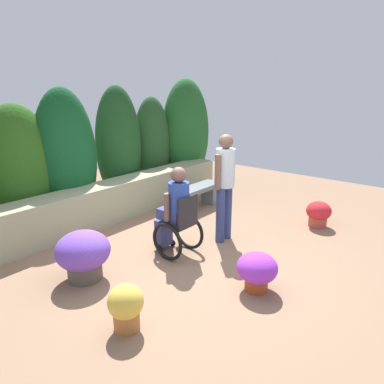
{
  "coord_description": "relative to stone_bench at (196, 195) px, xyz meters",
  "views": [
    {
      "loc": [
        -3.39,
        -2.82,
        2.36
      ],
      "look_at": [
        0.46,
        0.34,
        0.85
      ],
      "focal_mm": 31.87,
      "sensor_mm": 36.0,
      "label": 1
    }
  ],
  "objects": [
    {
      "name": "ground_plane",
      "position": [
        -1.75,
        -1.31,
        -0.3
      ],
      "size": [
        11.84,
        11.84,
        0.0
      ],
      "primitive_type": "plane",
      "color": "#8B6A51"
    },
    {
      "name": "stone_retaining_wall",
      "position": [
        -1.75,
        0.88,
        0.05
      ],
      "size": [
        6.33,
        0.53,
        0.71
      ],
      "primitive_type": "cube",
      "color": "#9C9D79",
      "rests_on": "ground"
    },
    {
      "name": "hedge_backdrop",
      "position": [
        -1.72,
        1.49,
        0.94
      ],
      "size": [
        7.43,
        1.12,
        2.74
      ],
      "color": "#316B35",
      "rests_on": "ground"
    },
    {
      "name": "stone_bench",
      "position": [
        0.0,
        0.0,
        0.0
      ],
      "size": [
        1.34,
        0.38,
        0.47
      ],
      "rotation": [
        0.0,
        0.0,
        -0.07
      ],
      "color": "slate",
      "rests_on": "ground"
    },
    {
      "name": "person_in_wheelchair",
      "position": [
        -1.71,
        -1.01,
        0.32
      ],
      "size": [
        0.53,
        0.66,
        1.33
      ],
      "rotation": [
        0.0,
        0.0,
        0.15
      ],
      "color": "black",
      "rests_on": "ground"
    },
    {
      "name": "person_standing_companion",
      "position": [
        -0.87,
        -1.28,
        0.69
      ],
      "size": [
        0.49,
        0.3,
        1.72
      ],
      "rotation": [
        0.0,
        0.0,
        0.3
      ],
      "color": "navy",
      "rests_on": "ground"
    },
    {
      "name": "flower_pot_purple_near",
      "position": [
        -1.82,
        -2.41,
        -0.03
      ],
      "size": [
        0.5,
        0.5,
        0.48
      ],
      "color": "#A1431F",
      "rests_on": "ground"
    },
    {
      "name": "flower_pot_terracotta_by_wall",
      "position": [
        -3.0,
        -0.57,
        0.05
      ],
      "size": [
        0.69,
        0.69,
        0.65
      ],
      "color": "#4F4A42",
      "rests_on": "ground"
    },
    {
      "name": "flower_pot_red_accent",
      "position": [
        0.67,
        -2.27,
        -0.06
      ],
      "size": [
        0.43,
        0.43,
        0.46
      ],
      "color": "#AA453B",
      "rests_on": "ground"
    },
    {
      "name": "flower_pot_small_foreground",
      "position": [
        -3.29,
        -1.74,
        -0.04
      ],
      "size": [
        0.37,
        0.37,
        0.5
      ],
      "color": "#AA6634",
      "rests_on": "ground"
    }
  ]
}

